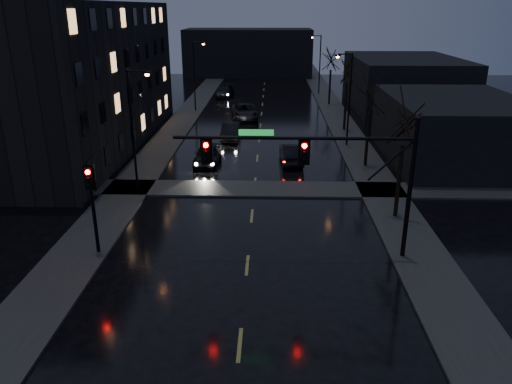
# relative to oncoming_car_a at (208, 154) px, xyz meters

# --- Properties ---
(ground) EXTENTS (160.00, 160.00, 0.00)m
(ground) POSITION_rel_oncoming_car_a_xyz_m (3.85, -24.32, -0.78)
(ground) COLOR black
(ground) RESTS_ON ground
(sidewalk_left) EXTENTS (3.00, 140.00, 0.12)m
(sidewalk_left) POSITION_rel_oncoming_car_a_xyz_m (-4.65, 10.68, -0.72)
(sidewalk_left) COLOR #2D2D2B
(sidewalk_left) RESTS_ON ground
(sidewalk_right) EXTENTS (3.00, 140.00, 0.12)m
(sidewalk_right) POSITION_rel_oncoming_car_a_xyz_m (12.35, 10.68, -0.72)
(sidewalk_right) COLOR #2D2D2B
(sidewalk_right) RESTS_ON ground
(sidewalk_cross) EXTENTS (40.00, 3.00, 0.12)m
(sidewalk_cross) POSITION_rel_oncoming_car_a_xyz_m (3.85, -5.82, -0.72)
(sidewalk_cross) COLOR #2D2D2B
(sidewalk_cross) RESTS_ON ground
(apartment_block) EXTENTS (12.00, 30.00, 12.00)m
(apartment_block) POSITION_rel_oncoming_car_a_xyz_m (-12.65, 5.68, 5.22)
(apartment_block) COLOR black
(apartment_block) RESTS_ON ground
(commercial_right_near) EXTENTS (10.00, 14.00, 5.00)m
(commercial_right_near) POSITION_rel_oncoming_car_a_xyz_m (19.35, 1.68, 1.72)
(commercial_right_near) COLOR black
(commercial_right_near) RESTS_ON ground
(commercial_right_far) EXTENTS (12.00, 18.00, 6.00)m
(commercial_right_far) POSITION_rel_oncoming_car_a_xyz_m (20.85, 23.68, 2.22)
(commercial_right_far) COLOR black
(commercial_right_far) RESTS_ON ground
(far_block) EXTENTS (22.00, 10.00, 8.00)m
(far_block) POSITION_rel_oncoming_car_a_xyz_m (0.85, 53.68, 3.22)
(far_block) COLOR black
(far_block) RESTS_ON ground
(signal_mast) EXTENTS (11.11, 0.41, 7.00)m
(signal_mast) POSITION_rel_oncoming_car_a_xyz_m (7.69, -15.33, 4.09)
(signal_mast) COLOR black
(signal_mast) RESTS_ON ground
(signal_pole_left) EXTENTS (0.35, 0.41, 4.53)m
(signal_pole_left) POSITION_rel_oncoming_car_a_xyz_m (-3.65, -15.33, 2.23)
(signal_pole_left) COLOR black
(signal_pole_left) RESTS_ON ground
(tree_near) EXTENTS (3.52, 3.52, 8.08)m
(tree_near) POSITION_rel_oncoming_car_a_xyz_m (12.25, -10.32, 5.44)
(tree_near) COLOR black
(tree_near) RESTS_ON ground
(tree_mid_a) EXTENTS (3.30, 3.30, 7.58)m
(tree_mid_a) POSITION_rel_oncoming_car_a_xyz_m (12.25, -0.32, 5.05)
(tree_mid_a) COLOR black
(tree_mid_a) RESTS_ON ground
(tree_mid_b) EXTENTS (3.74, 3.74, 8.59)m
(tree_mid_b) POSITION_rel_oncoming_car_a_xyz_m (12.25, 11.68, 5.83)
(tree_mid_b) COLOR black
(tree_mid_b) RESTS_ON ground
(tree_far) EXTENTS (3.43, 3.43, 7.88)m
(tree_far) POSITION_rel_oncoming_car_a_xyz_m (12.25, 25.68, 5.28)
(tree_far) COLOR black
(tree_far) RESTS_ON ground
(streetlight_l_near) EXTENTS (1.53, 0.28, 8.00)m
(streetlight_l_near) POSITION_rel_oncoming_car_a_xyz_m (-3.74, -6.32, 3.99)
(streetlight_l_near) COLOR black
(streetlight_l_near) RESTS_ON ground
(streetlight_l_far) EXTENTS (1.53, 0.28, 8.00)m
(streetlight_l_far) POSITION_rel_oncoming_car_a_xyz_m (-3.74, 20.68, 3.99)
(streetlight_l_far) COLOR black
(streetlight_l_far) RESTS_ON ground
(streetlight_r_mid) EXTENTS (1.53, 0.28, 8.00)m
(streetlight_r_mid) POSITION_rel_oncoming_car_a_xyz_m (11.43, 5.68, 3.99)
(streetlight_r_mid) COLOR black
(streetlight_r_mid) RESTS_ON ground
(streetlight_r_far) EXTENTS (1.53, 0.28, 8.00)m
(streetlight_r_far) POSITION_rel_oncoming_car_a_xyz_m (11.43, 33.68, 3.99)
(streetlight_r_far) COLOR black
(streetlight_r_far) RESTS_ON ground
(oncoming_car_a) EXTENTS (2.02, 4.65, 1.56)m
(oncoming_car_a) POSITION_rel_oncoming_car_a_xyz_m (0.00, 0.00, 0.00)
(oncoming_car_a) COLOR black
(oncoming_car_a) RESTS_ON ground
(oncoming_car_b) EXTENTS (1.63, 4.55, 1.49)m
(oncoming_car_b) POSITION_rel_oncoming_car_a_xyz_m (1.20, 7.85, -0.03)
(oncoming_car_b) COLOR black
(oncoming_car_b) RESTS_ON ground
(oncoming_car_c) EXTENTS (3.35, 6.11, 1.62)m
(oncoming_car_c) POSITION_rel_oncoming_car_a_xyz_m (2.05, 16.91, 0.03)
(oncoming_car_c) COLOR black
(oncoming_car_c) RESTS_ON ground
(oncoming_car_d) EXTENTS (2.59, 5.37, 1.51)m
(oncoming_car_d) POSITION_rel_oncoming_car_a_xyz_m (-1.44, 31.07, -0.03)
(oncoming_car_d) COLOR black
(oncoming_car_d) RESTS_ON ground
(lead_car) EXTENTS (1.87, 4.70, 1.52)m
(lead_car) POSITION_rel_oncoming_car_a_xyz_m (6.55, 0.48, -0.02)
(lead_car) COLOR black
(lead_car) RESTS_ON ground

